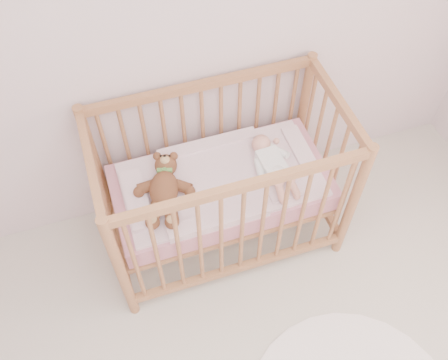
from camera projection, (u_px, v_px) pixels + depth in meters
name	position (u px, v px, depth m)	size (l,w,h in m)	color
wall_back	(157.00, 25.00, 2.35)	(4.00, 0.02, 2.70)	beige
crib	(221.00, 186.00, 2.84)	(1.36, 0.76, 1.00)	#AE7249
mattress	(221.00, 187.00, 2.86)	(1.22, 0.62, 0.13)	pink
blanket	(221.00, 180.00, 2.80)	(1.10, 0.58, 0.06)	pink
baby	(272.00, 161.00, 2.78)	(0.24, 0.49, 0.12)	white
teddy_bear	(164.00, 188.00, 2.65)	(0.35, 0.49, 0.14)	brown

